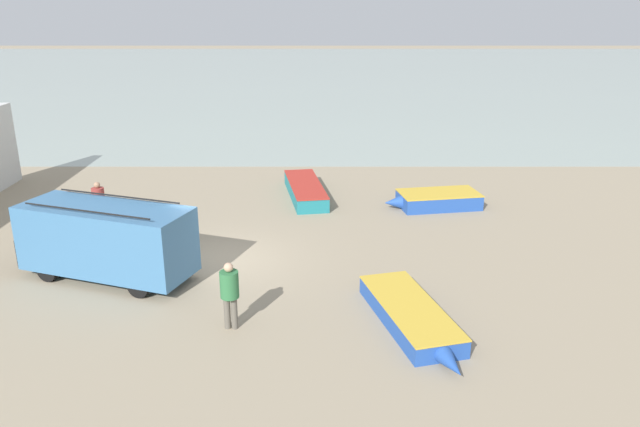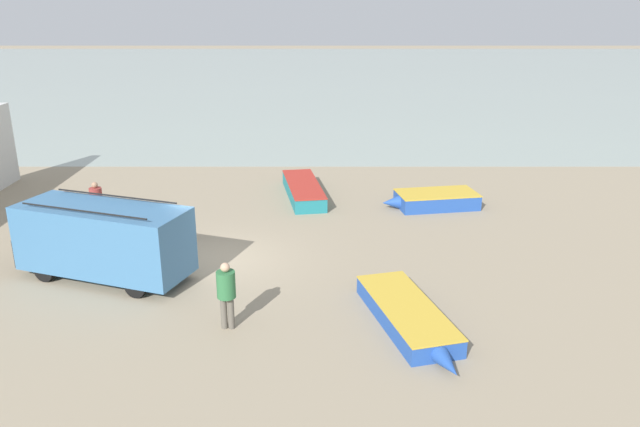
# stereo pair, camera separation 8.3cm
# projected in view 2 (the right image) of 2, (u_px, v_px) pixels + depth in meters

# --- Properties ---
(ground_plane) EXTENTS (200.00, 200.00, 0.00)m
(ground_plane) POSITION_uv_depth(u_px,v_px,m) (220.00, 261.00, 20.02)
(ground_plane) COLOR gray
(sea_water) EXTENTS (120.00, 80.00, 0.01)m
(sea_water) POSITION_uv_depth(u_px,v_px,m) (292.00, 75.00, 69.20)
(sea_water) COLOR #99A89E
(sea_water) RESTS_ON ground_plane
(parked_van) EXTENTS (5.56, 3.51, 2.38)m
(parked_van) POSITION_uv_depth(u_px,v_px,m) (104.00, 239.00, 18.47)
(parked_van) COLOR teal
(parked_van) RESTS_ON ground_plane
(fishing_rowboat_0) EXTENTS (3.98, 2.19, 0.61)m
(fishing_rowboat_0) POSITION_uv_depth(u_px,v_px,m) (435.00, 200.00, 25.16)
(fishing_rowboat_0) COLOR #234CA3
(fishing_rowboat_0) RESTS_ON ground_plane
(fishing_rowboat_1) EXTENTS (2.39, 4.99, 0.50)m
(fishing_rowboat_1) POSITION_uv_depth(u_px,v_px,m) (409.00, 316.00, 16.01)
(fishing_rowboat_1) COLOR #234CA3
(fishing_rowboat_1) RESTS_ON ground_plane
(fishing_rowboat_2) EXTENTS (2.02, 5.65, 0.60)m
(fishing_rowboat_2) POSITION_uv_depth(u_px,v_px,m) (304.00, 189.00, 26.63)
(fishing_rowboat_2) COLOR #1E757F
(fishing_rowboat_2) RESTS_ON ground_plane
(fisherman_0) EXTENTS (0.44, 0.44, 1.69)m
(fisherman_0) POSITION_uv_depth(u_px,v_px,m) (69.00, 208.00, 21.97)
(fisherman_0) COLOR #5B564C
(fisherman_0) RESTS_ON ground_plane
(fisherman_1) EXTENTS (0.45, 0.45, 1.70)m
(fisherman_1) POSITION_uv_depth(u_px,v_px,m) (98.00, 200.00, 22.79)
(fisherman_1) COLOR #38383D
(fisherman_1) RESTS_ON ground_plane
(fisherman_2) EXTENTS (0.47, 0.47, 1.81)m
(fisherman_2) POSITION_uv_depth(u_px,v_px,m) (227.00, 290.00, 15.60)
(fisherman_2) COLOR #5B564C
(fisherman_2) RESTS_ON ground_plane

